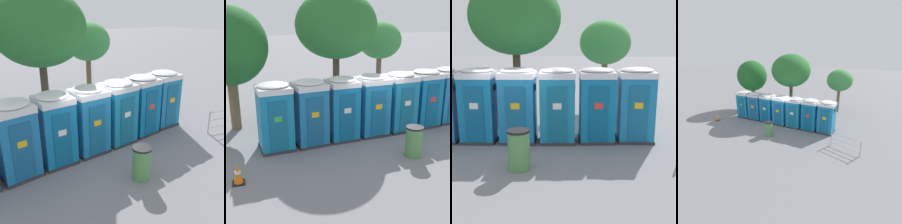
{
  "view_description": "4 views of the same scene",
  "coord_description": "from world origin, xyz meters",
  "views": [
    {
      "loc": [
        -3.86,
        -8.16,
        5.01
      ],
      "look_at": [
        1.1,
        -0.03,
        1.3
      ],
      "focal_mm": 42.0,
      "sensor_mm": 36.0,
      "label": 1
    },
    {
      "loc": [
        -5.01,
        -11.51,
        4.92
      ],
      "look_at": [
        -1.49,
        -0.29,
        1.14
      ],
      "focal_mm": 50.0,
      "sensor_mm": 36.0,
      "label": 2
    },
    {
      "loc": [
        2.6,
        -10.37,
        3.41
      ],
      "look_at": [
        1.57,
        0.02,
        1.01
      ],
      "focal_mm": 50.0,
      "sensor_mm": 36.0,
      "label": 3
    },
    {
      "loc": [
        8.42,
        -11.88,
        5.98
      ],
      "look_at": [
        0.87,
        -0.05,
        1.2
      ],
      "focal_mm": 28.0,
      "sensor_mm": 36.0,
      "label": 4
    }
  ],
  "objects": [
    {
      "name": "ground_plane",
      "position": [
        0.0,
        0.0,
        0.0
      ],
      "size": [
        120.0,
        120.0,
        0.0
      ],
      "primitive_type": "plane",
      "color": "slate"
    },
    {
      "name": "portapotty_0",
      "position": [
        -3.98,
        -0.51,
        1.28
      ],
      "size": [
        1.32,
        1.3,
        2.54
      ],
      "color": "#2D2D33",
      "rests_on": "ground"
    },
    {
      "name": "portapotty_1",
      "position": [
        -2.65,
        -0.4,
        1.28
      ],
      "size": [
        1.35,
        1.34,
        2.54
      ],
      "color": "#2D2D33",
      "rests_on": "ground"
    },
    {
      "name": "portapotty_2",
      "position": [
        -1.32,
        -0.28,
        1.28
      ],
      "size": [
        1.24,
        1.27,
        2.54
      ],
      "color": "#2D2D33",
      "rests_on": "ground"
    },
    {
      "name": "portapotty_3",
      "position": [
        0.02,
        -0.18,
        1.28
      ],
      "size": [
        1.29,
        1.28,
        2.54
      ],
      "color": "#2D2D33",
      "rests_on": "ground"
    },
    {
      "name": "portapotty_4",
      "position": [
        1.35,
        -0.06,
        1.28
      ],
      "size": [
        1.32,
        1.32,
        2.54
      ],
      "color": "#2D2D33",
      "rests_on": "ground"
    },
    {
      "name": "portapotty_5",
      "position": [
        2.68,
        0.13,
        1.28
      ],
      "size": [
        1.32,
        1.32,
        2.54
      ],
      "color": "#2D2D33",
      "rests_on": "ground"
    },
    {
      "name": "portapotty_6",
      "position": [
        4.0,
        0.31,
        1.28
      ],
      "size": [
        1.29,
        1.28,
        2.54
      ],
      "color": "#2D2D33",
      "rests_on": "ground"
    },
    {
      "name": "street_tree_0",
      "position": [
        3.08,
        5.92,
        3.28
      ],
      "size": [
        2.58,
        2.58,
        4.42
      ],
      "color": "brown",
      "rests_on": "ground"
    },
    {
      "name": "street_tree_1",
      "position": [
        -5.41,
        2.13,
        3.56
      ],
      "size": [
        3.19,
        3.19,
        5.2
      ],
      "color": "brown",
      "rests_on": "ground"
    },
    {
      "name": "street_tree_2",
      "position": [
        -0.68,
        2.58,
        4.34
      ],
      "size": [
        3.75,
        3.75,
        5.9
      ],
      "color": "#4C3826",
      "rests_on": "ground"
    },
    {
      "name": "trash_can",
      "position": [
        0.6,
        -2.61,
        0.56
      ],
      "size": [
        0.62,
        0.62,
        1.1
      ],
      "color": "#518C4C",
      "rests_on": "ground"
    },
    {
      "name": "traffic_cone",
      "position": [
        -5.39,
        -2.73,
        0.31
      ],
      "size": [
        0.36,
        0.36,
        0.64
      ],
      "color": "black",
      "rests_on": "ground"
    }
  ]
}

